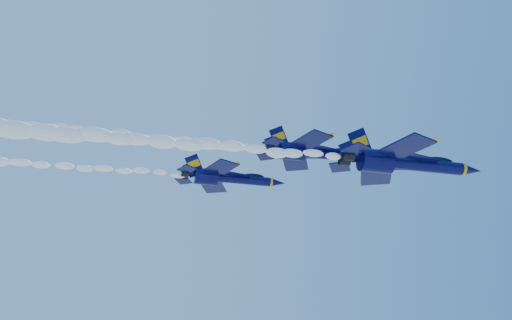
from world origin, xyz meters
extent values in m
cylinder|color=#070639|center=(21.65, -13.78, 149.19)|extent=(9.95, 1.66, 1.66)
ellipsoid|color=#070639|center=(14.68, -13.78, 149.13)|extent=(1.72, 2.98, 7.07)
cone|color=#070639|center=(28.06, -13.78, 149.19)|extent=(2.87, 1.66, 1.66)
cylinder|color=#F69D06|center=(26.73, -13.78, 149.19)|extent=(0.39, 1.72, 1.72)
ellipsoid|color=black|center=(23.52, -13.78, 150.02)|extent=(3.98, 1.29, 1.09)
cube|color=#F69D06|center=(23.52, -13.78, 149.68)|extent=(4.64, 1.11, 0.20)
cube|color=#070639|center=(16.67, -18.20, 149.19)|extent=(5.92, 7.02, 0.20)
cube|color=#070639|center=(16.67, -9.36, 149.19)|extent=(5.92, 7.02, 0.20)
cube|color=#F69D06|center=(18.22, -18.20, 149.30)|extent=(2.66, 5.53, 0.11)
cube|color=#F69D06|center=(18.22, -9.36, 149.30)|extent=(2.66, 5.53, 0.11)
cube|color=#070639|center=(12.25, -14.94, 150.84)|extent=(3.60, 1.14, 3.87)
cube|color=#070639|center=(12.25, -12.62, 150.84)|extent=(3.60, 1.14, 3.87)
cylinder|color=black|center=(10.82, -14.50, 149.08)|extent=(1.33, 1.22, 1.22)
cylinder|color=black|center=(10.82, -13.06, 149.08)|extent=(1.33, 1.22, 1.22)
cube|color=#F69D06|center=(18.33, -13.78, 150.05)|extent=(12.16, 0.39, 0.09)
ellipsoid|color=white|center=(-13.54, -13.78, 148.81)|extent=(47.61, 2.31, 2.08)
cylinder|color=#070639|center=(12.01, -5.84, 153.36)|extent=(8.37, 1.39, 1.39)
ellipsoid|color=#070639|center=(6.15, -5.84, 153.32)|extent=(1.45, 2.51, 5.95)
cone|color=#070639|center=(17.40, -5.84, 153.36)|extent=(2.42, 1.39, 1.39)
cylinder|color=#F69D06|center=(16.29, -5.84, 153.36)|extent=(0.33, 1.45, 1.45)
ellipsoid|color=black|center=(13.59, -5.84, 154.06)|extent=(3.35, 1.09, 0.92)
cube|color=#F69D06|center=(13.59, -5.84, 153.78)|extent=(3.90, 0.93, 0.17)
cube|color=#070639|center=(7.83, -9.56, 153.36)|extent=(4.98, 5.91, 0.17)
cube|color=#070639|center=(7.83, -2.12, 153.36)|extent=(4.98, 5.91, 0.17)
cube|color=#F69D06|center=(9.13, -9.56, 153.46)|extent=(2.24, 4.66, 0.09)
cube|color=#F69D06|center=(9.13, -2.12, 153.46)|extent=(2.24, 4.66, 0.09)
cube|color=#070639|center=(4.11, -6.82, 154.76)|extent=(3.03, 0.96, 3.26)
cube|color=#070639|center=(4.11, -4.86, 154.76)|extent=(3.03, 0.96, 3.26)
cylinder|color=black|center=(2.90, -6.44, 153.27)|extent=(1.12, 1.02, 1.02)
cylinder|color=black|center=(2.90, -5.24, 153.27)|extent=(1.12, 1.02, 1.02)
cube|color=#F69D06|center=(9.22, -5.84, 154.09)|extent=(10.23, 0.33, 0.07)
ellipsoid|color=white|center=(-21.37, -5.84, 153.00)|extent=(47.61, 1.94, 1.75)
cylinder|color=#070639|center=(1.43, 3.58, 152.50)|extent=(8.15, 1.36, 1.36)
ellipsoid|color=#070639|center=(-4.27, 3.58, 152.46)|extent=(1.41, 2.45, 5.80)
cone|color=#070639|center=(6.68, 3.58, 152.50)|extent=(2.35, 1.36, 1.36)
cylinder|color=#F69D06|center=(5.60, 3.58, 152.50)|extent=(0.32, 1.41, 1.41)
ellipsoid|color=black|center=(2.97, 3.58, 153.18)|extent=(3.26, 1.06, 0.90)
cube|color=#F69D06|center=(2.97, 3.58, 152.91)|extent=(3.80, 0.91, 0.16)
cube|color=#070639|center=(-2.64, -0.04, 152.50)|extent=(4.86, 5.76, 0.16)
cube|color=#070639|center=(-2.64, 7.21, 152.50)|extent=(4.86, 5.76, 0.16)
cube|color=#F69D06|center=(-1.38, -0.04, 152.60)|extent=(2.18, 4.54, 0.09)
cube|color=#F69D06|center=(-1.38, 7.21, 152.60)|extent=(2.18, 4.54, 0.09)
cube|color=#070639|center=(-6.27, 2.63, 153.86)|extent=(2.95, 0.93, 3.18)
cube|color=#070639|center=(-6.27, 4.53, 153.86)|extent=(2.95, 0.93, 3.18)
cylinder|color=black|center=(-7.44, 2.99, 152.41)|extent=(1.09, 1.00, 1.00)
cylinder|color=black|center=(-7.44, 4.17, 152.41)|extent=(1.09, 1.00, 1.00)
cube|color=#F69D06|center=(-1.29, 3.58, 153.21)|extent=(9.96, 0.32, 0.07)
ellipsoid|color=white|center=(-31.70, 3.58, 152.14)|extent=(47.61, 1.89, 1.70)
camera|label=1|loc=(-14.43, -73.35, 119.05)|focal=40.00mm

